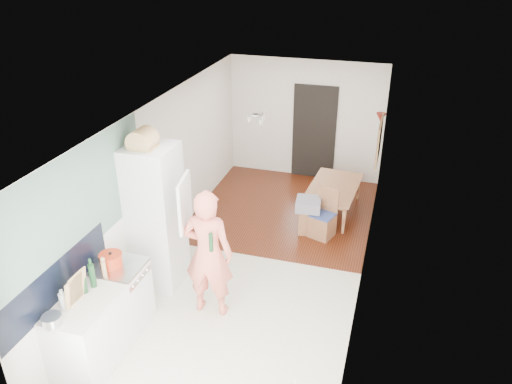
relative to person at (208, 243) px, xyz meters
The scene contains 31 objects.
room_shell 1.27m from the person, 75.65° to the left, with size 3.20×7.00×2.50m, color white, non-canonical shape.
floor 1.66m from the person, 75.65° to the left, with size 3.20×7.00×0.01m, color beige.
wood_floor_overlay 3.26m from the person, 84.21° to the left, with size 3.20×3.30×0.01m, color #5E2112.
sage_wall_panel 1.69m from the person, 148.48° to the right, with size 0.02×3.00×1.30m, color slate.
tile_splashback 1.85m from the person, 133.68° to the right, with size 0.02×1.90×0.50m, color black.
doorway_recess 4.72m from the person, 83.79° to the left, with size 0.90×0.04×2.00m, color black.
base_cabinet 1.78m from the person, 126.55° to the right, with size 0.60×0.90×0.86m, color silver.
worktop 1.67m from the person, 126.55° to the right, with size 0.62×0.92×0.06m, color silver.
range_cooker 1.32m from the person, 149.43° to the right, with size 0.60×0.60×0.88m, color silver.
cooker_top 1.16m from the person, 149.43° to the right, with size 0.60×0.60×0.04m, color #B8B8BA.
fridge_housing 1.05m from the person, 155.56° to the left, with size 0.66×0.66×2.15m, color silver.
fridge_door 0.60m from the person, 158.73° to the left, with size 0.56×0.04×0.70m, color silver.
fridge_interior 0.91m from the person, 146.11° to the left, with size 0.02×0.52×0.66m, color white.
pinboard 3.67m from the person, 58.74° to the left, with size 0.03×0.90×0.70m, color tan.
pinboard_frame 3.67m from the person, 58.95° to the left, with size 0.01×0.94×0.74m, color #A27345.
wall_sconce 4.25m from the person, 63.82° to the left, with size 0.18×0.18×0.16m, color maroon.
person is the anchor object (origin of this frame).
dining_table 3.55m from the person, 69.52° to the left, with size 1.30×0.73×0.46m, color #A27345.
dining_chair 2.67m from the person, 63.90° to the left, with size 0.37×0.37×0.87m, color #A27345, non-canonical shape.
stool 2.71m from the person, 69.56° to the left, with size 0.34×0.34×0.45m, color #A27345, non-canonical shape.
grey_drape 2.61m from the person, 70.13° to the left, with size 0.42×0.42×0.19m, color gray.
bread_bin 1.58m from the person, 159.51° to the left, with size 0.35×0.33×0.18m, color #DAB36E, non-canonical shape.
red_casserole 1.22m from the person, 150.95° to the right, with size 0.29×0.29×0.17m, color red.
steel_pan 2.04m from the person, 122.54° to the right, with size 0.21×0.21×0.11m, color #B8B8BA.
held_bottle 0.27m from the person, 56.16° to the right, with size 0.05×0.05×0.25m, color #153B1C.
bottle_a 1.46m from the person, 135.29° to the right, with size 0.07×0.07×0.31m, color #153B1C.
bottle_b 1.57m from the person, 132.69° to the right, with size 0.06×0.06×0.26m, color #153B1C.
bottle_c 1.85m from the person, 127.60° to the right, with size 0.08×0.08×0.20m, color beige.
pepper_mill_front 1.45m from the person, 140.36° to the right, with size 0.05×0.05×0.19m, color #DAB36E.
pepper_mill_back 1.31m from the person, 142.04° to the right, with size 0.06×0.06×0.21m, color #DAB36E.
chopping_boards 1.69m from the person, 128.40° to the right, with size 0.04×0.28×0.38m, color #DAB36E, non-canonical shape.
Camera 1 is at (1.84, -6.25, 4.57)m, focal length 35.00 mm.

